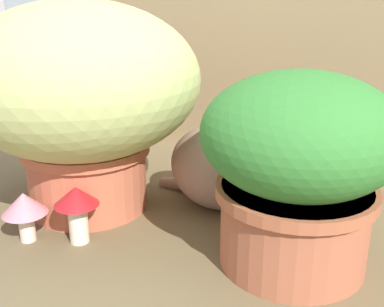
{
  "coord_description": "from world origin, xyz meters",
  "views": [
    {
      "loc": [
        0.64,
        -0.8,
        0.55
      ],
      "look_at": [
        0.08,
        0.09,
        0.18
      ],
      "focal_mm": 44.05,
      "sensor_mm": 36.0,
      "label": 1
    }
  ],
  "objects_px": {
    "grass_planter": "(81,92)",
    "leafy_planter": "(298,163)",
    "mushroom_ornament_pink": "(24,207)",
    "mushroom_ornament_red": "(77,204)",
    "cat": "(222,165)"
  },
  "relations": [
    {
      "from": "grass_planter",
      "to": "leafy_planter",
      "type": "bearing_deg",
      "value": 2.83
    },
    {
      "from": "leafy_planter",
      "to": "mushroom_ornament_pink",
      "type": "relative_size",
      "value": 3.43
    },
    {
      "from": "leafy_planter",
      "to": "mushroom_ornament_pink",
      "type": "xyz_separation_m",
      "value": [
        -0.54,
        -0.24,
        -0.14
      ]
    },
    {
      "from": "leafy_planter",
      "to": "mushroom_ornament_red",
      "type": "bearing_deg",
      "value": -157.93
    },
    {
      "from": "mushroom_ornament_pink",
      "to": "mushroom_ornament_red",
      "type": "relative_size",
      "value": 0.87
    },
    {
      "from": "grass_planter",
      "to": "mushroom_ornament_pink",
      "type": "xyz_separation_m",
      "value": [
        0.01,
        -0.21,
        -0.22
      ]
    },
    {
      "from": "cat",
      "to": "mushroom_ornament_pink",
      "type": "relative_size",
      "value": 3.18
    },
    {
      "from": "leafy_planter",
      "to": "mushroom_ornament_red",
      "type": "xyz_separation_m",
      "value": [
        -0.44,
        -0.18,
        -0.13
      ]
    },
    {
      "from": "mushroom_ornament_red",
      "to": "mushroom_ornament_pink",
      "type": "bearing_deg",
      "value": -150.56
    },
    {
      "from": "grass_planter",
      "to": "mushroom_ornament_red",
      "type": "xyz_separation_m",
      "value": [
        0.11,
        -0.15,
        -0.21
      ]
    },
    {
      "from": "leafy_planter",
      "to": "mushroom_ornament_pink",
      "type": "height_order",
      "value": "leafy_planter"
    },
    {
      "from": "grass_planter",
      "to": "mushroom_ornament_pink",
      "type": "bearing_deg",
      "value": -87.72
    },
    {
      "from": "cat",
      "to": "grass_planter",
      "type": "bearing_deg",
      "value": -150.46
    },
    {
      "from": "cat",
      "to": "mushroom_ornament_pink",
      "type": "xyz_separation_m",
      "value": [
        -0.3,
        -0.38,
        -0.04
      ]
    },
    {
      "from": "grass_planter",
      "to": "cat",
      "type": "height_order",
      "value": "grass_planter"
    }
  ]
}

